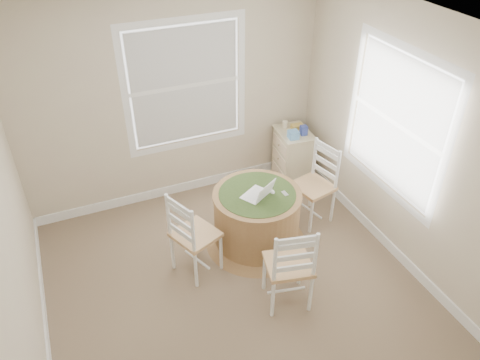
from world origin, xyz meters
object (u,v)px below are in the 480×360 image
round_table (257,216)px  chair_right (313,186)px  chair_near (288,264)px  laptop (258,194)px  chair_left (195,234)px  corner_chest (292,156)px

round_table → chair_right: bearing=5.5°
chair_near → chair_right: bearing=-117.9°
round_table → laptop: laptop is taller
chair_near → chair_left: bearing=-35.6°
laptop → corner_chest: size_ratio=0.54×
chair_right → corner_chest: 0.87m
round_table → corner_chest: corner_chest is taller
chair_near → corner_chest: (1.04, 1.83, -0.12)m
round_table → corner_chest: bearing=41.2°
chair_left → laptop: bearing=-105.7°
chair_right → corner_chest: bearing=153.8°
round_table → chair_right: size_ratio=1.19×
chair_left → chair_right: bearing=-103.0°
round_table → chair_right: chair_right is taller
corner_chest → chair_right: bearing=-97.8°
chair_right → laptop: bearing=-91.1°
chair_left → chair_near: size_ratio=1.00×
chair_left → corner_chest: bearing=-79.9°
round_table → chair_right: (0.77, 0.13, 0.10)m
laptop → chair_near: bearing=54.8°
round_table → chair_right: 0.79m
chair_near → laptop: chair_near is taller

